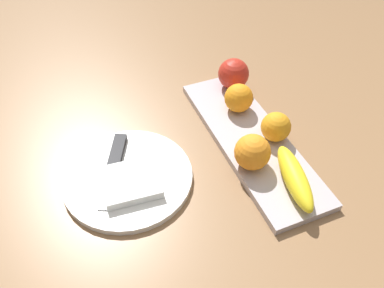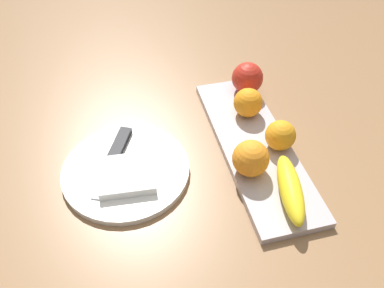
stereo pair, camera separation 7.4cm
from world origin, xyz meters
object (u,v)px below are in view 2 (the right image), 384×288
(knife, at_px, (117,150))
(folded_napkin, at_px, (127,177))
(apple, at_px, (247,78))
(banana, at_px, (290,189))
(dinner_plate, at_px, (126,170))
(orange_center, at_px, (248,103))
(orange_near_apple, at_px, (280,135))
(orange_near_banana, at_px, (251,158))
(fruit_tray, at_px, (254,146))

(knife, bearing_deg, folded_napkin, 32.62)
(apple, height_order, banana, apple)
(banana, relative_size, dinner_plate, 0.63)
(banana, height_order, orange_center, orange_center)
(orange_near_apple, bearing_deg, orange_center, -165.77)
(orange_near_banana, distance_m, orange_center, 0.16)
(fruit_tray, xyz_separation_m, banana, (0.14, 0.01, 0.03))
(folded_napkin, relative_size, knife, 0.59)
(dinner_plate, bearing_deg, orange_near_apple, 86.39)
(orange_near_banana, relative_size, folded_napkin, 0.67)
(fruit_tray, distance_m, banana, 0.14)
(fruit_tray, xyz_separation_m, knife, (-0.05, -0.27, 0.01))
(orange_near_banana, bearing_deg, dinner_plate, -106.32)
(orange_near_apple, bearing_deg, folded_napkin, -87.87)
(orange_near_banana, bearing_deg, orange_near_apple, 120.60)
(orange_near_banana, relative_size, orange_center, 1.10)
(knife, bearing_deg, apple, 136.24)
(orange_near_banana, bearing_deg, fruit_tray, 150.81)
(orange_near_banana, bearing_deg, banana, 33.91)
(orange_near_banana, xyz_separation_m, dinner_plate, (-0.07, -0.23, -0.04))
(folded_napkin, distance_m, knife, 0.08)
(dinner_plate, relative_size, folded_napkin, 2.40)
(orange_near_apple, distance_m, knife, 0.32)
(apple, relative_size, orange_near_apple, 1.19)
(orange_near_apple, distance_m, folded_napkin, 0.31)
(banana, xyz_separation_m, knife, (-0.18, -0.28, -0.02))
(apple, distance_m, banana, 0.31)
(apple, bearing_deg, fruit_tray, -13.68)
(apple, xyz_separation_m, banana, (0.31, -0.03, -0.02))
(orange_center, bearing_deg, apple, 161.47)
(orange_near_apple, distance_m, dinner_plate, 0.31)
(orange_near_apple, xyz_separation_m, knife, (-0.07, -0.31, -0.03))
(knife, bearing_deg, orange_near_banana, 89.58)
(folded_napkin, bearing_deg, banana, 68.54)
(knife, bearing_deg, orange_near_apple, 103.31)
(fruit_tray, bearing_deg, dinner_plate, -90.00)
(knife, bearing_deg, dinner_plate, 37.45)
(banana, bearing_deg, orange_center, -167.77)
(knife, bearing_deg, fruit_tray, 105.42)
(dinner_plate, bearing_deg, orange_near_banana, 73.68)
(orange_near_banana, height_order, knife, orange_near_banana)
(orange_center, bearing_deg, orange_near_banana, -18.32)
(orange_near_apple, distance_m, orange_center, 0.11)
(banana, distance_m, knife, 0.34)
(apple, xyz_separation_m, dinner_plate, (0.17, -0.30, -0.04))
(orange_near_banana, xyz_separation_m, orange_center, (-0.16, 0.05, -0.00))
(apple, bearing_deg, banana, -5.43)
(orange_center, relative_size, dinner_plate, 0.25)
(orange_center, xyz_separation_m, knife, (0.04, -0.29, -0.03))
(fruit_tray, relative_size, dinner_plate, 1.73)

